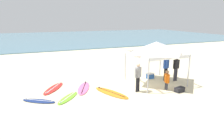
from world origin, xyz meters
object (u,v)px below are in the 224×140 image
(surfboard_pink, at_px, (84,88))
(surfboard_red, at_px, (54,88))
(surfboard_orange, at_px, (111,93))
(surfboard_lime, at_px, (68,98))
(surfboard_navy, at_px, (39,101))
(canopy_tent, at_px, (156,47))
(gear_bag_near_tent, at_px, (180,90))
(person_blue, at_px, (166,67))
(person_orange, at_px, (167,79))
(cooler_box, at_px, (150,76))
(person_black, at_px, (176,67))
(person_grey, at_px, (138,75))

(surfboard_pink, bearing_deg, surfboard_red, 159.56)
(surfboard_orange, height_order, surfboard_lime, same)
(surfboard_navy, bearing_deg, canopy_tent, 2.42)
(surfboard_red, relative_size, gear_bag_near_tent, 3.79)
(gear_bag_near_tent, bearing_deg, surfboard_red, 153.47)
(surfboard_pink, relative_size, person_blue, 1.42)
(surfboard_pink, relative_size, surfboard_navy, 1.37)
(canopy_tent, relative_size, person_orange, 2.53)
(canopy_tent, distance_m, surfboard_navy, 7.70)
(surfboard_navy, height_order, gear_bag_near_tent, gear_bag_near_tent)
(surfboard_orange, bearing_deg, cooler_box, 23.77)
(surfboard_red, height_order, gear_bag_near_tent, gear_bag_near_tent)
(canopy_tent, xyz_separation_m, surfboard_lime, (-5.85, -0.48, -2.35))
(surfboard_red, xyz_separation_m, person_black, (7.94, -1.55, 0.95))
(surfboard_navy, height_order, person_grey, person_grey)
(canopy_tent, relative_size, surfboard_pink, 1.25)
(surfboard_red, height_order, cooler_box, cooler_box)
(person_black, height_order, gear_bag_near_tent, person_black)
(canopy_tent, xyz_separation_m, person_grey, (-1.86, -1.00, -1.40))
(gear_bag_near_tent, bearing_deg, surfboard_navy, 167.71)
(person_blue, height_order, cooler_box, person_blue)
(person_black, bearing_deg, surfboard_orange, -174.37)
(surfboard_red, height_order, person_blue, person_blue)
(surfboard_lime, distance_m, cooler_box, 6.30)
(surfboard_lime, relative_size, person_black, 1.04)
(surfboard_lime, height_order, gear_bag_near_tent, gear_bag_near_tent)
(surfboard_pink, distance_m, person_grey, 3.42)
(canopy_tent, distance_m, person_blue, 1.73)
(person_orange, bearing_deg, person_black, 35.88)
(surfboard_navy, relative_size, person_black, 1.04)
(canopy_tent, xyz_separation_m, surfboard_orange, (-3.40, -0.65, -2.35))
(surfboard_navy, height_order, surfboard_lime, same)
(surfboard_red, distance_m, person_grey, 5.18)
(surfboard_navy, height_order, surfboard_red, same)
(surfboard_orange, bearing_deg, person_orange, -11.86)
(canopy_tent, height_order, person_blue, canopy_tent)
(cooler_box, bearing_deg, canopy_tent, -106.07)
(person_orange, distance_m, cooler_box, 2.39)
(gear_bag_near_tent, bearing_deg, canopy_tent, 101.14)
(surfboard_orange, height_order, person_grey, person_grey)
(surfboard_red, distance_m, person_orange, 6.89)
(gear_bag_near_tent, bearing_deg, surfboard_pink, 151.51)
(person_blue, bearing_deg, surfboard_lime, -174.57)
(person_black, relative_size, cooler_box, 3.42)
(surfboard_pink, bearing_deg, person_grey, -31.94)
(surfboard_pink, distance_m, cooler_box, 4.93)
(person_blue, xyz_separation_m, cooler_box, (-0.73, 0.79, -0.79))
(canopy_tent, distance_m, person_orange, 2.20)
(person_grey, height_order, gear_bag_near_tent, person_grey)
(surfboard_lime, bearing_deg, person_black, 2.43)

